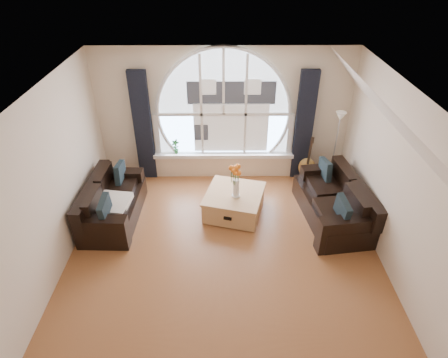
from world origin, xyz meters
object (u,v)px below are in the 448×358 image
sofa_left (112,201)px  coffee_chest (234,202)px  vase_flowers (236,178)px  floor_lamp (334,150)px  potted_plant (176,147)px  guitar (308,158)px  sofa_right (334,200)px

sofa_left → coffee_chest: sofa_left is taller
vase_flowers → floor_lamp: floor_lamp is taller
floor_lamp → potted_plant: size_ratio=5.23×
vase_flowers → guitar: (1.52, 1.21, -0.31)m
floor_lamp → coffee_chest: bearing=-154.4°
sofa_left → coffee_chest: size_ratio=1.69×
coffee_chest → vase_flowers: (0.03, -0.10, 0.59)m
sofa_left → potted_plant: 1.79m
vase_flowers → potted_plant: (-1.20, 1.39, -0.14)m
sofa_right → potted_plant: potted_plant is taller
sofa_left → guitar: size_ratio=1.59×
guitar → sofa_right: bearing=-56.5°
floor_lamp → guitar: floor_lamp is taller
sofa_right → potted_plant: (-2.94, 1.46, 0.30)m
coffee_chest → potted_plant: bearing=147.0°
sofa_left → guitar: (3.72, 1.26, 0.13)m
vase_flowers → guitar: vase_flowers is taller
potted_plant → sofa_right: bearing=-26.5°
sofa_left → floor_lamp: floor_lamp is taller
floor_lamp → guitar: size_ratio=1.51×
coffee_chest → floor_lamp: 2.29m
sofa_left → floor_lamp: (4.17, 1.11, 0.40)m
floor_lamp → guitar: 0.55m
potted_plant → sofa_left: bearing=-124.6°
coffee_chest → potted_plant: 1.81m
floor_lamp → potted_plant: (-3.17, 0.34, -0.10)m
potted_plant → guitar: bearing=-3.9°
vase_flowers → floor_lamp: size_ratio=0.44×
vase_flowers → floor_lamp: bearing=28.1°
coffee_chest → floor_lamp: size_ratio=0.62×
sofa_left → sofa_right: (3.94, -0.01, 0.00)m
sofa_right → coffee_chest: sofa_right is taller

